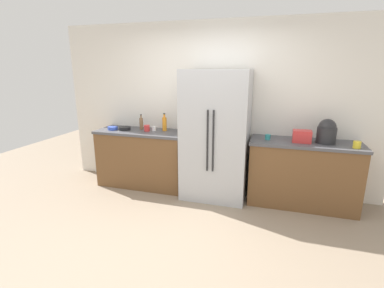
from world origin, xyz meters
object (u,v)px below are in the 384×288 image
(bottle_a, at_px, (141,123))
(cup_d, at_px, (357,145))
(refrigerator, at_px, (216,136))
(toaster, at_px, (302,136))
(cup_a, at_px, (154,129))
(cup_c, at_px, (147,128))
(rice_cooker, at_px, (327,132))
(cup_b, at_px, (268,137))
(bowl_a, at_px, (113,128))
(bowl_b, at_px, (125,128))
(bottle_b, at_px, (164,124))

(bottle_a, bearing_deg, cup_d, -4.60)
(refrigerator, relative_size, toaster, 7.91)
(refrigerator, xyz_separation_m, cup_a, (-1.03, 0.11, 0.02))
(bottle_a, relative_size, cup_c, 2.60)
(rice_cooker, distance_m, bottle_a, 2.78)
(cup_b, relative_size, bowl_a, 0.46)
(bottle_a, distance_m, bowl_b, 0.28)
(bottle_a, relative_size, bowl_a, 1.55)
(bowl_a, bearing_deg, cup_c, 6.01)
(refrigerator, relative_size, cup_b, 25.49)
(bottle_b, distance_m, cup_a, 0.19)
(bowl_a, bearing_deg, refrigerator, 0.17)
(toaster, relative_size, bowl_b, 1.27)
(bottle_a, height_order, bottle_b, bottle_b)
(rice_cooker, relative_size, bowl_b, 1.74)
(cup_d, bearing_deg, refrigerator, 177.05)
(bowl_a, distance_m, bowl_b, 0.21)
(cup_d, height_order, bowl_b, cup_d)
(rice_cooker, bearing_deg, bottle_a, 178.20)
(toaster, height_order, bottle_b, bottle_b)
(toaster, height_order, cup_d, toaster)
(bottle_b, relative_size, cup_b, 3.82)
(toaster, distance_m, cup_b, 0.45)
(refrigerator, distance_m, bottle_b, 0.90)
(cup_a, bearing_deg, bottle_b, 20.75)
(cup_c, bearing_deg, rice_cooker, 0.28)
(cup_a, bearing_deg, bowl_a, -170.74)
(rice_cooker, distance_m, cup_b, 0.76)
(toaster, distance_m, cup_a, 2.22)
(bottle_b, distance_m, cup_d, 2.72)
(cup_b, xyz_separation_m, bowl_b, (-2.26, -0.02, -0.01))
(rice_cooker, xyz_separation_m, bottle_b, (-2.37, 0.10, -0.04))
(rice_cooker, distance_m, cup_a, 2.53)
(bottle_a, bearing_deg, bottle_b, 1.50)
(cup_b, bearing_deg, rice_cooker, 1.84)
(rice_cooker, bearing_deg, toaster, -171.45)
(bottle_b, distance_m, cup_c, 0.29)
(rice_cooker, xyz_separation_m, cup_b, (-0.75, -0.02, -0.12))
(refrigerator, height_order, cup_d, refrigerator)
(cup_a, relative_size, cup_c, 0.76)
(cup_c, relative_size, cup_d, 1.05)
(bottle_a, height_order, bowl_b, bottle_a)
(refrigerator, xyz_separation_m, bowl_b, (-1.52, 0.03, 0.01))
(rice_cooker, bearing_deg, refrigerator, -177.35)
(cup_b, height_order, bowl_a, cup_b)
(toaster, distance_m, bowl_a, 2.91)
(refrigerator, bearing_deg, bottle_a, 173.05)
(refrigerator, height_order, bottle_b, refrigerator)
(refrigerator, relative_size, bottle_a, 7.55)
(bowl_b, bearing_deg, bottle_b, 12.36)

